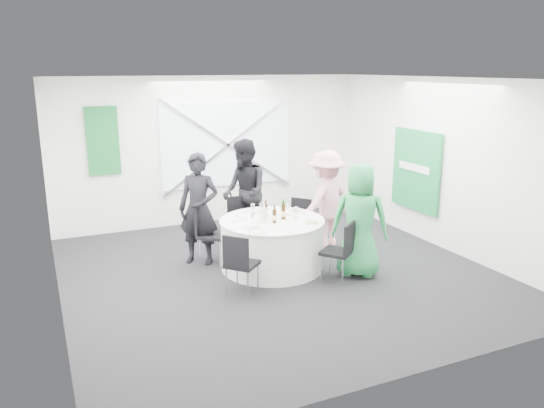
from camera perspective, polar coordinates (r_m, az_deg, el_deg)
name	(u,v)px	position (r m, az deg, el deg)	size (l,w,h in m)	color
floor	(278,272)	(7.92, 0.60, -7.35)	(6.00, 6.00, 0.00)	black
ceiling	(278,79)	(7.35, 0.66, 13.34)	(6.00, 6.00, 0.00)	silver
wall_back	(212,150)	(10.27, -6.47, 5.75)	(6.00, 6.00, 0.00)	silver
wall_front	(415,242)	(5.05, 15.16, -3.94)	(6.00, 6.00, 0.00)	silver
wall_left	(50,201)	(6.85, -22.79, 0.26)	(6.00, 6.00, 0.00)	silver
wall_right	(443,164)	(9.17, 17.94, 4.08)	(6.00, 6.00, 0.00)	silver
window_panel	(227,145)	(10.31, -4.82, 6.39)	(2.60, 0.03, 1.60)	silver
window_brace_a	(228,145)	(10.27, -4.75, 6.36)	(0.05, 0.05, 3.16)	silver
window_brace_b	(228,145)	(10.27, -4.75, 6.36)	(0.05, 0.05, 3.16)	silver
green_banner	(103,141)	(9.76, -17.74, 6.48)	(0.55, 0.04, 1.20)	#136024
green_sign	(416,170)	(9.61, 15.20, 3.52)	(0.05, 1.20, 1.40)	#17813D
banquet_table	(272,244)	(7.96, 0.00, -4.32)	(1.56, 1.56, 0.76)	white
chair_back	(240,218)	(8.95, -3.47, -1.47)	(0.40, 0.41, 0.84)	black
chair_back_left	(208,229)	(8.22, -6.94, -2.72)	(0.58, 0.58, 0.91)	black
chair_back_right	(299,220)	(8.83, 2.88, -1.73)	(0.53, 0.53, 0.83)	black
chair_front_right	(342,247)	(7.50, 7.52, -4.64)	(0.55, 0.55, 0.87)	black
chair_front_left	(239,260)	(6.99, -3.52, -6.07)	(0.55, 0.55, 0.85)	black
person_man_back_left	(199,209)	(8.13, -7.88, -0.54)	(0.63, 0.41, 1.72)	black
person_man_back	(244,192)	(8.97, -2.98, 1.28)	(0.87, 0.48, 1.80)	black
person_woman_pink	(326,201)	(8.67, 5.81, 0.30)	(1.08, 0.50, 1.66)	pink
person_woman_green	(360,220)	(7.67, 9.42, -1.73)	(0.81, 0.53, 1.66)	#268D49
plate_back	(256,211)	(8.31, -1.77, -0.72)	(0.25, 0.25, 0.01)	white
plate_back_left	(237,219)	(7.87, -3.74, -1.63)	(0.29, 0.29, 0.01)	white
plate_back_right	(297,211)	(8.28, 2.68, -0.73)	(0.27, 0.27, 0.04)	white
plate_front_right	(312,222)	(7.70, 4.35, -1.93)	(0.28, 0.28, 0.04)	white
plate_front_left	(259,230)	(7.32, -1.45, -2.85)	(0.29, 0.29, 0.01)	white
napkin	(252,227)	(7.39, -2.16, -2.45)	(0.16, 0.11, 0.05)	white
beer_bottle_a	(263,214)	(7.76, -1.00, -1.10)	(0.06, 0.06, 0.27)	#371E0A
beer_bottle_b	(266,211)	(7.95, -0.70, -0.72)	(0.06, 0.06, 0.26)	#371E0A
beer_bottle_c	(283,212)	(7.84, 1.24, -0.88)	(0.06, 0.06, 0.28)	#371E0A
beer_bottle_d	(274,216)	(7.66, 0.26, -1.33)	(0.06, 0.06, 0.26)	#371E0A
green_water_bottle	(283,209)	(7.94, 1.22, -0.56)	(0.08, 0.08, 0.32)	green
clear_water_bottle	(264,215)	(7.69, -0.88, -1.20)	(0.08, 0.08, 0.28)	silver
wine_glass_a	(253,216)	(7.61, -2.10, -1.26)	(0.07, 0.07, 0.17)	white
wine_glass_b	(253,207)	(8.09, -2.09, -0.29)	(0.07, 0.07, 0.17)	white
wine_glass_c	(261,206)	(8.12, -1.18, -0.23)	(0.07, 0.07, 0.17)	white
wine_glass_d	(296,210)	(7.91, 2.60, -0.64)	(0.07, 0.07, 0.17)	white
wine_glass_e	(288,207)	(8.08, 1.70, -0.29)	(0.07, 0.07, 0.17)	white
fork_a	(236,216)	(8.06, -3.84, -1.27)	(0.01, 0.15, 0.01)	silver
knife_a	(234,222)	(7.74, -4.15, -1.94)	(0.01, 0.15, 0.01)	silver
fork_b	(264,210)	(8.39, -0.84, -0.60)	(0.01, 0.15, 0.01)	silver
knife_b	(248,212)	(8.27, -2.60, -0.83)	(0.01, 0.15, 0.01)	silver
fork_c	(246,228)	(7.43, -2.83, -2.63)	(0.01, 0.15, 0.01)	silver
knife_c	(264,231)	(7.31, -0.88, -2.91)	(0.01, 0.15, 0.01)	silver
fork_d	(303,214)	(8.17, 3.34, -1.04)	(0.01, 0.15, 0.01)	silver
knife_d	(280,210)	(8.39, 0.91, -0.60)	(0.01, 0.15, 0.01)	silver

